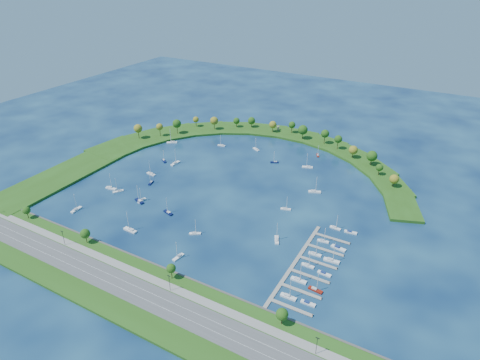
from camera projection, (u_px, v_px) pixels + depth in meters
The scene contains 40 objects.
ground at pixel (231, 186), 315.43m from camera, with size 700.00×700.00×0.00m, color #07153D.
south_shoreline at pixel (117, 281), 220.65m from camera, with size 420.00×43.10×11.60m.
breakwater at pixel (214, 150), 372.15m from camera, with size 286.74×247.64×2.00m.
breakwater_trees at pixel (270, 134), 381.09m from camera, with size 240.62×92.36×14.54m.
harbor_tower at pixel (278, 128), 411.53m from camera, with size 2.60×2.60×4.11m.
dock_system at pixel (307, 267), 231.99m from camera, with size 24.28×82.00×1.60m.
moored_boat_0 at pixel (318, 155), 362.83m from camera, with size 4.63×6.93×9.96m.
moored_boat_1 at pixel (151, 182), 318.38m from camera, with size 3.67×7.07×10.01m.
moored_boat_2 at pixel (111, 188), 310.56m from camera, with size 9.21×3.37×13.25m.
moored_boat_3 at pixel (308, 167), 342.10m from camera, with size 9.23×5.27×13.09m.
moored_boat_4 at pixel (286, 209), 285.02m from camera, with size 7.49×4.16×10.61m.
moored_boat_5 at pixel (178, 257), 238.97m from camera, with size 3.35×8.20×11.70m.
moored_boat_6 at pixel (130, 230), 262.49m from camera, with size 9.91×3.27×14.36m.
moored_boat_7 at pixel (151, 174), 331.20m from camera, with size 8.67×3.55×12.37m.
moored_boat_8 at pixel (277, 240), 253.46m from camera, with size 6.09×8.84×12.75m.
moored_boat_9 at pixel (275, 162), 350.58m from camera, with size 7.35×5.05×10.60m.
moored_boat_10 at pixel (142, 200), 295.14m from camera, with size 2.14×7.38×10.81m.
moored_boat_11 at pixel (76, 209), 284.05m from camera, with size 2.73×8.71×12.67m.
moored_boat_12 at pixel (118, 191), 306.49m from camera, with size 6.19×7.94×11.75m.
moored_boat_13 at pixel (139, 201), 294.02m from camera, with size 9.24×5.10×13.10m.
moored_boat_14 at pixel (221, 145), 381.96m from camera, with size 7.47×3.04×10.66m.
moored_boat_15 at pixel (175, 163), 348.30m from camera, with size 3.32×9.71×14.04m.
moored_boat_16 at pixel (164, 160), 352.93m from camera, with size 7.36×6.16×11.11m.
moored_boat_17 at pixel (195, 233), 259.54m from camera, with size 7.38×5.78×10.93m.
moored_boat_18 at pixel (168, 212), 280.82m from camera, with size 8.62×4.59×12.20m.
moored_boat_19 at pixel (172, 142), 387.79m from camera, with size 9.67×7.84×14.46m.
moored_boat_20 at pixel (315, 191), 305.91m from camera, with size 9.55×5.87×13.61m.
moored_boat_21 at pixel (256, 149), 374.25m from camera, with size 8.02×5.64×11.62m.
docked_boat_0 at pixel (288, 296), 210.86m from camera, with size 8.63×2.43×12.69m.
docked_boat_1 at pixel (308, 303), 207.14m from camera, with size 7.76×2.19×1.58m.
docked_boat_2 at pixel (299, 280), 221.70m from camera, with size 8.93×2.56×13.10m.
docked_boat_3 at pixel (315, 289), 215.34m from camera, with size 8.07×3.02×11.58m.
docked_boat_4 at pixel (308, 265), 232.39m from camera, with size 7.56×2.19×11.08m.
docked_boat_5 at pixel (324, 274), 226.55m from camera, with size 8.02×2.90×1.60m.
docked_boat_6 at pixel (315, 254), 241.35m from camera, with size 7.89×2.70×11.40m.
docked_boat_7 at pixel (331, 260), 236.05m from camera, with size 9.50×3.26×13.73m.
docked_boat_8 at pixel (323, 241), 252.58m from camera, with size 7.37×2.89×10.54m.
docked_boat_9 at pixel (338, 248), 246.49m from camera, with size 9.46×3.98×1.87m.
docked_boat_10 at pixel (335, 228), 264.89m from camera, with size 7.41×2.66×10.67m.
docked_boat_11 at pixel (350, 232), 260.87m from camera, with size 8.19×3.06×1.63m.
Camera 1 is at (139.77, -236.89, 154.63)m, focal length 30.52 mm.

